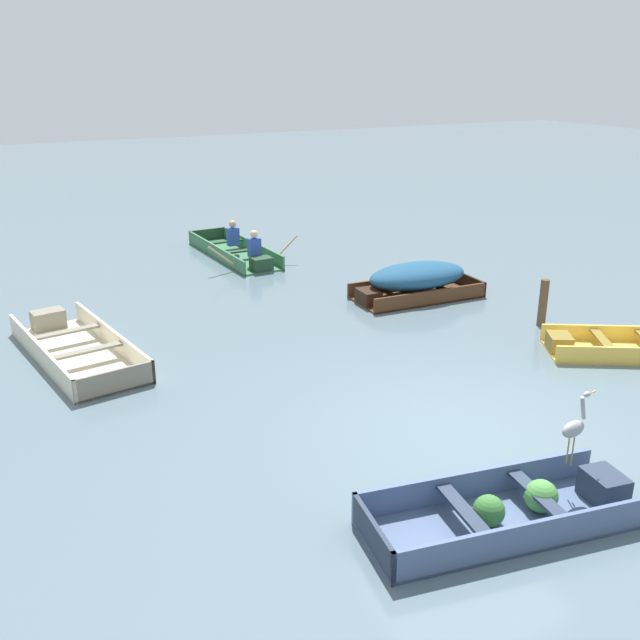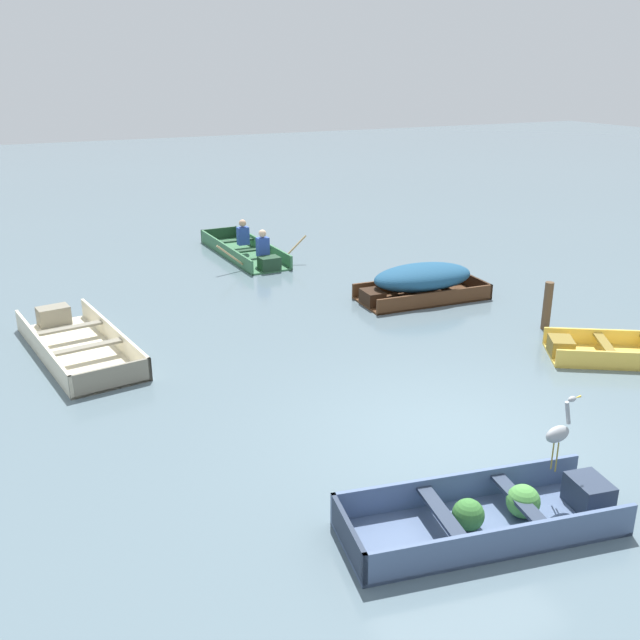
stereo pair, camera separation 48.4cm
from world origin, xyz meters
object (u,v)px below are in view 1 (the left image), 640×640
at_px(skiff_cream_near_moored, 74,347).
at_px(mooring_post, 543,303).
at_px(dinghy_slate_blue_foreground, 513,510).
at_px(skiff_yellow_mid_moored, 618,347).
at_px(skiff_dark_varnish_far_moored, 416,279).
at_px(rowboat_green_with_crew, 237,251).
at_px(heron_on_dinghy, 574,427).

distance_m(skiff_cream_near_moored, mooring_post, 8.23).
bearing_deg(mooring_post, dinghy_slate_blue_foreground, -136.50).
relative_size(skiff_yellow_mid_moored, skiff_dark_varnish_far_moored, 1.01).
relative_size(rowboat_green_with_crew, mooring_post, 4.16).
bearing_deg(mooring_post, skiff_dark_varnish_far_moored, 114.46).
relative_size(skiff_cream_near_moored, mooring_post, 4.10).
xyz_separation_m(skiff_dark_varnish_far_moored, heron_on_dinghy, (-2.60, -6.64, 0.46)).
relative_size(skiff_cream_near_moored, heron_on_dinghy, 4.27).
height_order(skiff_cream_near_moored, rowboat_green_with_crew, rowboat_green_with_crew).
distance_m(dinghy_slate_blue_foreground, heron_on_dinghy, 1.12).
height_order(dinghy_slate_blue_foreground, heron_on_dinghy, heron_on_dinghy).
bearing_deg(dinghy_slate_blue_foreground, heron_on_dinghy, 6.64).
relative_size(skiff_dark_varnish_far_moored, rowboat_green_with_crew, 0.73).
bearing_deg(heron_on_dinghy, rowboat_green_with_crew, 87.36).
xyz_separation_m(skiff_yellow_mid_moored, heron_on_dinghy, (-3.85, -2.63, 0.76)).
bearing_deg(skiff_cream_near_moored, heron_on_dinghy, -58.71).
xyz_separation_m(skiff_cream_near_moored, mooring_post, (7.81, -2.55, 0.32)).
distance_m(rowboat_green_with_crew, heron_on_dinghy, 11.32).
height_order(rowboat_green_with_crew, mooring_post, rowboat_green_with_crew).
bearing_deg(skiff_yellow_mid_moored, mooring_post, 95.66).
bearing_deg(skiff_cream_near_moored, skiff_yellow_mid_moored, -27.45).
bearing_deg(skiff_dark_varnish_far_moored, dinghy_slate_blue_foreground, -117.18).
distance_m(skiff_cream_near_moored, rowboat_green_with_crew, 6.47).
xyz_separation_m(dinghy_slate_blue_foreground, heron_on_dinghy, (0.86, 0.10, 0.72)).
xyz_separation_m(skiff_yellow_mid_moored, skiff_dark_varnish_far_moored, (-1.25, 4.00, 0.29)).
height_order(rowboat_green_with_crew, heron_on_dinghy, heron_on_dinghy).
distance_m(skiff_yellow_mid_moored, mooring_post, 1.63).
xyz_separation_m(skiff_cream_near_moored, heron_on_dinghy, (4.12, -6.78, 0.74)).
bearing_deg(skiff_dark_varnish_far_moored, skiff_yellow_mid_moored, -72.59).
bearing_deg(rowboat_green_with_crew, heron_on_dinghy, -92.64).
bearing_deg(mooring_post, skiff_cream_near_moored, 161.91).
height_order(dinghy_slate_blue_foreground, mooring_post, mooring_post).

